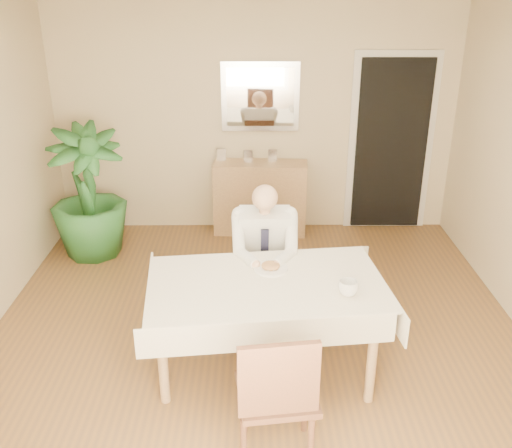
{
  "coord_description": "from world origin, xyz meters",
  "views": [
    {
      "loc": [
        -0.03,
        -3.83,
        2.77
      ],
      "look_at": [
        0.0,
        0.35,
        0.95
      ],
      "focal_mm": 40.0,
      "sensor_mm": 36.0,
      "label": 1
    }
  ],
  "objects_px": {
    "dining_table": "(266,292)",
    "seated_man": "(265,253)",
    "chair_far": "(264,258)",
    "chair_near": "(277,393)",
    "sideboard": "(260,198)",
    "coffee_mug": "(348,288)",
    "potted_palm": "(88,193)"
  },
  "relations": [
    {
      "from": "chair_far",
      "to": "potted_palm",
      "type": "relative_size",
      "value": 0.64
    },
    {
      "from": "dining_table",
      "to": "chair_near",
      "type": "distance_m",
      "value": 0.95
    },
    {
      "from": "coffee_mug",
      "to": "sideboard",
      "type": "xyz_separation_m",
      "value": [
        -0.57,
        2.75,
        -0.39
      ]
    },
    {
      "from": "chair_near",
      "to": "sideboard",
      "type": "bearing_deg",
      "value": 83.38
    },
    {
      "from": "potted_palm",
      "to": "chair_far",
      "type": "bearing_deg",
      "value": -31.53
    },
    {
      "from": "chair_far",
      "to": "potted_palm",
      "type": "distance_m",
      "value": 2.14
    },
    {
      "from": "potted_palm",
      "to": "coffee_mug",
      "type": "bearing_deg",
      "value": -42.53
    },
    {
      "from": "dining_table",
      "to": "sideboard",
      "type": "distance_m",
      "value": 2.58
    },
    {
      "from": "chair_far",
      "to": "sideboard",
      "type": "distance_m",
      "value": 1.69
    },
    {
      "from": "coffee_mug",
      "to": "sideboard",
      "type": "relative_size",
      "value": 0.13
    },
    {
      "from": "dining_table",
      "to": "seated_man",
      "type": "height_order",
      "value": "seated_man"
    },
    {
      "from": "seated_man",
      "to": "potted_palm",
      "type": "relative_size",
      "value": 0.89
    },
    {
      "from": "chair_near",
      "to": "seated_man",
      "type": "distance_m",
      "value": 1.54
    },
    {
      "from": "chair_near",
      "to": "potted_palm",
      "type": "bearing_deg",
      "value": 114.84
    },
    {
      "from": "dining_table",
      "to": "potted_palm",
      "type": "xyz_separation_m",
      "value": [
        -1.82,
        2.0,
        0.03
      ]
    },
    {
      "from": "dining_table",
      "to": "seated_man",
      "type": "bearing_deg",
      "value": 83.86
    },
    {
      "from": "sideboard",
      "to": "chair_near",
      "type": "bearing_deg",
      "value": -84.91
    },
    {
      "from": "chair_far",
      "to": "coffee_mug",
      "type": "bearing_deg",
      "value": -64.08
    },
    {
      "from": "dining_table",
      "to": "potted_palm",
      "type": "bearing_deg",
      "value": 126.19
    },
    {
      "from": "chair_far",
      "to": "seated_man",
      "type": "xyz_separation_m",
      "value": [
        0.0,
        -0.29,
        0.19
      ]
    },
    {
      "from": "sideboard",
      "to": "potted_palm",
      "type": "height_order",
      "value": "potted_palm"
    },
    {
      "from": "dining_table",
      "to": "seated_man",
      "type": "relative_size",
      "value": 1.46
    },
    {
      "from": "dining_table",
      "to": "potted_palm",
      "type": "height_order",
      "value": "potted_palm"
    },
    {
      "from": "dining_table",
      "to": "chair_near",
      "type": "relative_size",
      "value": 1.88
    },
    {
      "from": "coffee_mug",
      "to": "dining_table",
      "type": "bearing_deg",
      "value": 161.95
    },
    {
      "from": "potted_palm",
      "to": "seated_man",
      "type": "bearing_deg",
      "value": -37.66
    },
    {
      "from": "chair_far",
      "to": "seated_man",
      "type": "bearing_deg",
      "value": -91.72
    },
    {
      "from": "chair_far",
      "to": "chair_near",
      "type": "xyz_separation_m",
      "value": [
        0.04,
        -1.82,
        0.05
      ]
    },
    {
      "from": "dining_table",
      "to": "coffee_mug",
      "type": "relative_size",
      "value": 13.27
    },
    {
      "from": "dining_table",
      "to": "coffee_mug",
      "type": "height_order",
      "value": "coffee_mug"
    },
    {
      "from": "dining_table",
      "to": "sideboard",
      "type": "bearing_deg",
      "value": 84.1
    },
    {
      "from": "chair_near",
      "to": "seated_man",
      "type": "bearing_deg",
      "value": 84.08
    }
  ]
}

